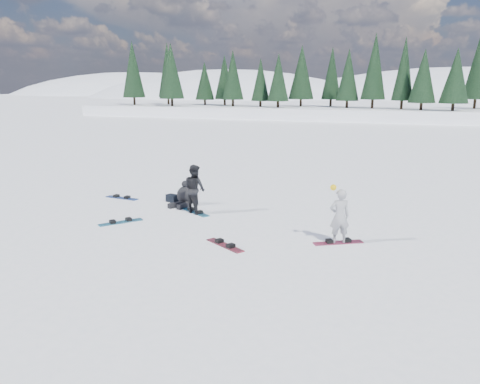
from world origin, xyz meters
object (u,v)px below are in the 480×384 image
snowboard_loose_a (121,222)px  snowboard_loose_b (225,245)px  snowboarder_man (195,189)px  gear_bag (172,198)px  snowboarder_woman (339,216)px  seated_rider (185,196)px  snowboard_loose_c (122,198)px

snowboard_loose_a → snowboard_loose_b: (4.23, -0.95, 0.00)m
snowboarder_man → gear_bag: snowboarder_man is taller
snowboarder_woman → snowboard_loose_b: (-3.07, -1.39, -0.82)m
seated_rider → snowboard_loose_b: size_ratio=0.82×
snowboarder_woman → seated_rider: 6.86m
snowboarder_woman → snowboard_loose_a: bearing=-23.1°
seated_rider → snowboard_loose_b: bearing=-31.7°
snowboarder_man → gear_bag: size_ratio=3.98×
gear_bag → snowboard_loose_b: bearing=-46.3°
seated_rider → snowboard_loose_c: size_ratio=0.82×
seated_rider → snowboard_loose_b: seated_rider is taller
snowboard_loose_b → snowboarder_man: bearing=159.6°
snowboarder_woman → snowboard_loose_b: snowboarder_woman is taller
seated_rider → snowboarder_man: bearing=-27.3°
snowboard_loose_a → snowboard_loose_c: 3.63m
gear_bag → snowboard_loose_b: size_ratio=0.30×
seated_rider → gear_bag: size_ratio=2.72×
snowboarder_woman → snowboard_loose_c: size_ratio=1.20×
seated_rider → snowboard_loose_a: (-0.94, -2.96, -0.35)m
snowboard_loose_b → snowboard_loose_c: bearing=178.5°
snowboarder_man → snowboard_loose_a: bearing=75.5°
snowboard_loose_a → seated_rider: bearing=20.0°
seated_rider → snowboarder_woman: bearing=-3.4°
seated_rider → gear_bag: (-0.70, 0.26, -0.22)m
snowboarder_man → snowboard_loose_c: (-3.83, 0.95, -0.88)m
seated_rider → snowboard_loose_c: 2.98m
snowboarder_man → gear_bag: 2.08m
snowboarder_man → snowboard_loose_c: bearing=12.8°
snowboarder_woman → snowboard_loose_a: snowboarder_woman is taller
snowboarder_woman → snowboarder_man: bearing=-43.2°
gear_bag → snowboarder_man: bearing=-36.1°
snowboard_loose_a → snowboard_loose_c: size_ratio=1.00×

